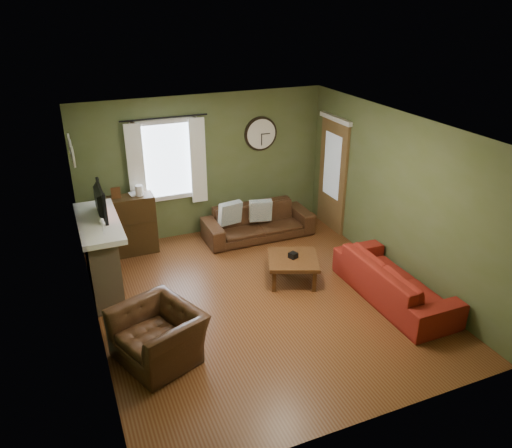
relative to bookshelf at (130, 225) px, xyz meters
name	(u,v)px	position (x,y,z in m)	size (l,w,h in m)	color
floor	(260,299)	(1.50, -2.24, -0.52)	(4.60, 5.20, 0.00)	brown
ceiling	(261,127)	(1.50, -2.24, 2.08)	(4.60, 5.20, 0.00)	white
wall_left	(88,250)	(-0.80, -2.24, 0.78)	(0.00, 5.20, 2.60)	#4C5830
wall_right	(397,196)	(3.80, -2.24, 0.78)	(0.00, 5.20, 2.60)	#4C5830
wall_back	(205,166)	(1.50, 0.36, 0.78)	(4.60, 0.00, 2.60)	#4C5830
wall_front	(368,323)	(1.50, -4.84, 0.78)	(4.60, 0.00, 2.60)	#4C5830
fireplace	(101,259)	(-0.60, -1.09, 0.03)	(0.40, 1.40, 1.10)	#968263
firebox	(116,271)	(-0.41, -1.09, -0.22)	(0.04, 0.60, 0.55)	black
mantel	(98,223)	(-0.57, -1.09, 0.62)	(0.58, 1.60, 0.08)	white
tv	(97,205)	(-0.55, -0.94, 0.83)	(0.60, 0.08, 0.35)	black
tv_screen	(102,201)	(-0.47, -0.94, 0.89)	(0.02, 0.62, 0.36)	#994C3F
medallion_left	(73,157)	(-0.78, -1.44, 1.73)	(0.28, 0.28, 0.03)	white
medallion_mid	(71,150)	(-0.78, -1.09, 1.73)	(0.28, 0.28, 0.03)	white
medallion_right	(69,143)	(-0.78, -0.74, 1.73)	(0.28, 0.28, 0.03)	white
window_pane	(166,160)	(0.80, 0.34, 0.98)	(1.00, 0.02, 1.30)	silver
curtain_rod	(164,118)	(0.80, 0.24, 1.75)	(0.03, 0.03, 1.50)	black
curtain_left	(136,168)	(0.25, 0.24, 0.93)	(0.28, 0.04, 1.55)	white
curtain_right	(198,161)	(1.35, 0.24, 0.93)	(0.28, 0.04, 1.55)	white
wall_clock	(261,134)	(2.60, 0.31, 1.28)	(0.64, 0.06, 0.64)	white
door	(333,176)	(3.77, -0.39, 0.53)	(0.05, 0.90, 2.10)	brown
bookshelf	(130,225)	(0.00, 0.00, 0.00)	(0.88, 0.38, 1.05)	black
book	(130,200)	(0.06, 0.06, 0.44)	(0.16, 0.21, 0.02)	#4B2B14
sofa_brown	(258,222)	(2.30, -0.25, -0.23)	(2.02, 0.79, 0.59)	#392113
pillow_left	(230,213)	(1.76, -0.23, 0.03)	(0.43, 0.13, 0.43)	#93A09D
pillow_right	(260,211)	(2.32, -0.33, 0.03)	(0.41, 0.12, 0.41)	#93A09D
sofa_red	(394,280)	(3.34, -2.98, -0.21)	(2.12, 0.83, 0.62)	maroon
armchair	(158,335)	(-0.18, -2.96, -0.19)	(1.02, 0.89, 0.67)	#392113
coffee_table	(293,269)	(2.18, -1.95, -0.32)	(0.77, 0.77, 0.41)	#4B2B14
tissue_box	(293,258)	(2.18, -1.95, -0.12)	(0.12, 0.12, 0.09)	black
wine_glass_a	(103,228)	(-0.55, -1.64, 0.75)	(0.07, 0.07, 0.19)	white
wine_glass_b	(102,225)	(-0.55, -1.51, 0.75)	(0.07, 0.07, 0.19)	white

